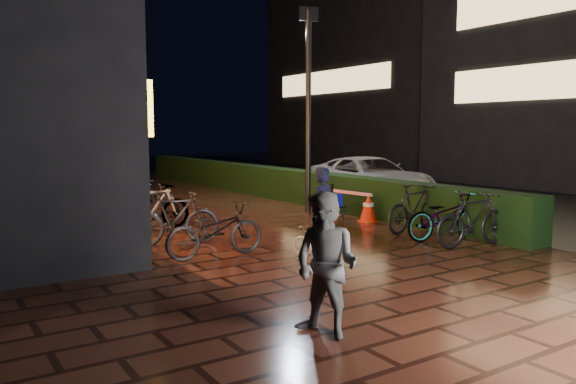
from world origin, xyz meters
TOP-DOWN VIEW (x-y plane):
  - ground at (0.00, 0.00)m, footprint 80.00×80.00m
  - asphalt_road at (9.00, 5.00)m, footprint 11.00×60.00m
  - hedge at (3.30, 8.00)m, footprint 0.70×20.00m
  - bystander_person at (-2.90, -3.39)m, footprint 0.84×0.94m
  - van at (5.54, 5.48)m, footprint 2.76×5.16m
  - far_buildings at (17.23, 9.61)m, footprint 9.08×31.00m
  - lamp_post_hedge at (2.28, 4.31)m, footprint 0.52×0.25m
  - lamp_post_sf at (-2.80, 7.22)m, footprint 0.50×0.26m
  - cyclist at (-0.80, -0.49)m, footprint 0.78×1.20m
  - traffic_barrier at (2.54, 2.86)m, footprint 0.60×1.76m
  - cart_assembly at (1.80, 2.60)m, footprint 0.54×0.56m
  - parked_bikes_storefront at (-2.29, 3.88)m, footprint 2.12×6.45m
  - parked_bikes_hedge at (2.43, -0.33)m, footprint 2.02×2.49m

SIDE VIEW (x-z plane):
  - ground at x=0.00m, z-range 0.00..0.00m
  - asphalt_road at x=9.00m, z-range 0.00..0.01m
  - traffic_barrier at x=2.54m, z-range 0.00..0.71m
  - hedge at x=3.30m, z-range 0.00..1.00m
  - parked_bikes_storefront at x=-2.29m, z-range -0.03..1.05m
  - cart_assembly at x=1.80m, z-range 0.01..1.02m
  - parked_bikes_hedge at x=2.43m, z-range -0.02..1.06m
  - cyclist at x=-0.80m, z-range -0.21..1.42m
  - van at x=5.54m, z-range 0.01..1.38m
  - bystander_person at x=-2.90m, z-range 0.00..1.60m
  - lamp_post_sf at x=-2.80m, z-range 0.27..5.60m
  - lamp_post_hedge at x=2.28m, z-range 0.28..5.77m
  - far_buildings at x=17.23m, z-range -0.53..13.47m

